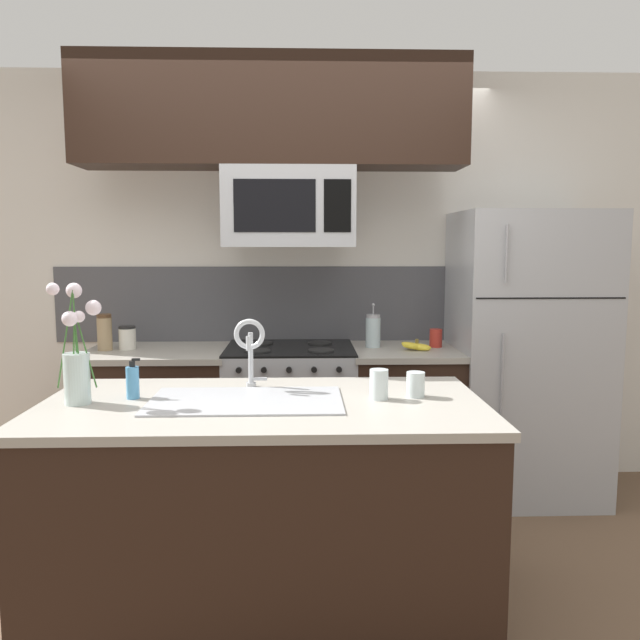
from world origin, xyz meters
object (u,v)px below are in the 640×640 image
Objects in this scene: banana_bunch at (417,346)px; stove_range at (290,422)px; french_press at (373,331)px; dish_soap_bottle at (133,382)px; refrigerator at (525,355)px; storage_jar_tall at (105,332)px; microwave at (289,208)px; storage_jar_medium at (127,338)px; spare_glass at (416,384)px; coffee_tin at (436,338)px; drinking_glass at (379,384)px; sink_faucet at (250,344)px; flower_vase at (77,363)px.

stove_range is at bearing 175.30° from banana_bunch.
dish_soap_bottle is (-1.12, -1.25, -0.03)m from french_press.
storage_jar_tall is at bearing -179.39° from refrigerator.
microwave reaches higher than storage_jar_medium.
dish_soap_bottle is 1.15m from spare_glass.
coffee_tin reaches higher than banana_bunch.
drinking_glass is (0.99, -0.04, -0.01)m from dish_soap_bottle.
dish_soap_bottle is at bearing -149.37° from refrigerator.
sink_faucet is (-0.66, -1.09, 0.10)m from french_press.
stove_range is at bearing -173.19° from french_press.
refrigerator is 9.07× the size of banana_bunch.
storage_jar_medium reaches higher than coffee_tin.
stove_range is at bearing 114.06° from spare_glass.
storage_jar_medium is at bearing -178.71° from french_press.
flower_vase is (0.16, -1.29, 0.09)m from storage_jar_medium.
microwave reaches higher than storage_jar_tall.
microwave is 0.89m from french_press.
storage_jar_tall is 0.45× the size of flower_vase.
spare_glass reaches higher than stove_range.
storage_jar_tall is 1.39m from sink_faucet.
microwave is at bearing -175.41° from coffee_tin.
refrigerator reaches higher than storage_jar_medium.
drinking_glass reaches higher than banana_bunch.
microwave reaches higher than sink_faucet.
french_press is 1.62× the size of dish_soap_bottle.
drinking_glass is (-0.37, -1.16, 0.04)m from banana_bunch.
spare_glass is (0.53, -1.17, -0.78)m from microwave.
drinking_glass is (-0.13, -1.29, -0.04)m from french_press.
storage_jar_tall is at bearing 140.25° from drinking_glass.
banana_bunch is (0.75, -0.04, -0.81)m from microwave.
french_press is at bearing 91.34° from spare_glass.
sink_faucet is at bearing -120.97° from french_press.
dish_soap_bottle is at bearing 22.27° from flower_vase.
coffee_tin is at bearing 39.29° from banana_bunch.
storage_jar_tall is 1.13× the size of banana_bunch.
refrigerator is at bearing 50.00° from drinking_glass.
banana_bunch is 0.28m from french_press.
refrigerator reaches higher than dish_soap_bottle.
storage_jar_medium is at bearing 97.19° from flower_vase.
microwave is at bearing 57.12° from flower_vase.
storage_jar_medium reaches higher than banana_bunch.
coffee_tin is at bearing 4.59° from microwave.
storage_jar_tall is 1.29m from flower_vase.
banana_bunch is 1.97m from flower_vase.
refrigerator is at bearing -2.49° from french_press.
coffee_tin is (0.89, 0.05, 0.50)m from stove_range.
french_press is 2.43× the size of coffee_tin.
french_press is at bearing 48.15° from dish_soap_bottle.
drinking_glass is (-0.51, -1.28, 0.01)m from coffee_tin.
refrigerator is 2.39m from storage_jar_medium.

